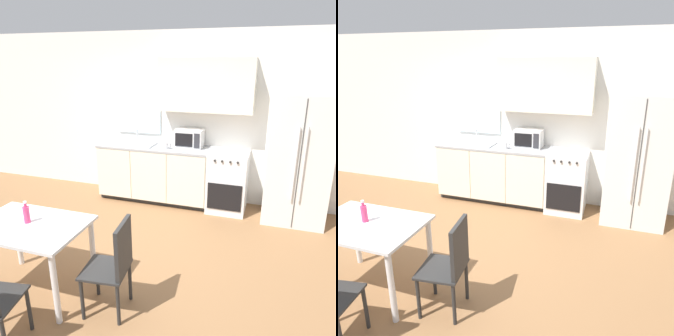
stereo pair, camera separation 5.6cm
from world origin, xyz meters
TOP-DOWN VIEW (x-y plane):
  - ground_plane at (0.00, 0.00)m, footprint 12.00×12.00m
  - wall_back at (0.08, 2.19)m, footprint 12.00×0.38m
  - kitchen_counter at (-0.25, 1.90)m, footprint 1.84×0.61m
  - oven_range at (0.96, 1.88)m, footprint 0.58×0.64m
  - refrigerator at (1.93, 1.84)m, footprint 0.85×0.73m
  - kitchen_sink at (-0.63, 1.90)m, footprint 0.74×0.43m
  - microwave at (0.30, 2.01)m, footprint 0.43×0.31m
  - coffee_mug at (-0.02, 1.78)m, footprint 0.13×0.09m
  - dining_table at (-0.61, -0.65)m, footprint 1.09×0.75m
  - dining_chair_side at (0.32, -0.67)m, footprint 0.44×0.44m
  - drink_bottle at (-0.64, -0.63)m, footprint 0.06×0.06m

SIDE VIEW (x-z plane):
  - ground_plane at x=0.00m, z-range 0.00..0.00m
  - oven_range at x=0.96m, z-range 0.00..0.93m
  - kitchen_counter at x=-0.25m, z-range 0.00..0.94m
  - dining_chair_side at x=0.32m, z-range 0.07..1.00m
  - dining_table at x=-0.61m, z-range 0.26..1.01m
  - drink_bottle at x=-0.64m, z-range 0.73..0.96m
  - refrigerator at x=1.93m, z-range 0.00..1.84m
  - kitchen_sink at x=-0.63m, z-range 0.84..1.05m
  - coffee_mug at x=-0.02m, z-range 0.93..1.04m
  - microwave at x=0.30m, z-range 0.93..1.22m
  - wall_back at x=0.08m, z-range 0.09..2.79m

